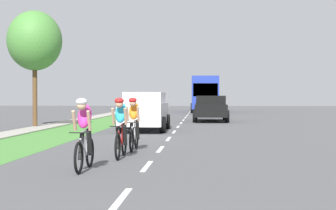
{
  "coord_description": "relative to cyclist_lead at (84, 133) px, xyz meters",
  "views": [
    {
      "loc": [
        1.28,
        -2.54,
        1.63
      ],
      "look_at": [
        0.04,
        15.62,
        1.3
      ],
      "focal_mm": 54.15,
      "sensor_mm": 36.0,
      "label": 1
    }
  ],
  "objects": [
    {
      "name": "ground_plane",
      "position": [
        1.29,
        11.71,
        -0.81
      ],
      "size": [
        120.0,
        120.0,
        0.0
      ],
      "primitive_type": "plane",
      "color": "#4C4C4F"
    },
    {
      "name": "grass_verge",
      "position": [
        -3.53,
        11.71,
        -0.81
      ],
      "size": [
        2.77,
        70.0,
        0.01
      ],
      "primitive_type": "cube",
      "color": "#478438",
      "rests_on": "ground_plane"
    },
    {
      "name": "sidewalk_concrete",
      "position": [
        -5.56,
        11.71,
        -0.81
      ],
      "size": [
        1.29,
        70.0,
        0.1
      ],
      "primitive_type": "cube",
      "color": "#9E998E",
      "rests_on": "ground_plane"
    },
    {
      "name": "lane_markings_center",
      "position": [
        1.29,
        15.71,
        -0.81
      ],
      "size": [
        0.12,
        54.07,
        0.01
      ],
      "color": "white",
      "rests_on": "ground_plane"
    },
    {
      "name": "cyclist_lead",
      "position": [
        0.0,
        0.0,
        0.0
      ],
      "size": [
        0.42,
        1.72,
        1.58
      ],
      "color": "black",
      "rests_on": "ground_plane"
    },
    {
      "name": "cyclist_trailing",
      "position": [
        0.43,
        2.28,
        0.0
      ],
      "size": [
        0.42,
        1.72,
        1.58
      ],
      "color": "black",
      "rests_on": "ground_plane"
    },
    {
      "name": "cyclist_distant",
      "position": [
        0.53,
        4.11,
        0.0
      ],
      "size": [
        0.42,
        1.72,
        1.58
      ],
      "color": "black",
      "rests_on": "ground_plane"
    },
    {
      "name": "suv_white",
      "position": [
        -0.12,
        12.65,
        0.14
      ],
      "size": [
        2.15,
        4.7,
        1.79
      ],
      "color": "silver",
      "rests_on": "ground_plane"
    },
    {
      "name": "pickup_black",
      "position": [
        3.08,
        21.55,
        0.02
      ],
      "size": [
        2.22,
        5.1,
        1.64
      ],
      "color": "black",
      "rests_on": "ground_plane"
    },
    {
      "name": "sedan_silver",
      "position": [
        2.93,
        32.7,
        -0.04
      ],
      "size": [
        1.98,
        4.3,
        1.52
      ],
      "color": "#A5A8AD",
      "rests_on": "ground_plane"
    },
    {
      "name": "bus_blue",
      "position": [
        2.83,
        41.04,
        1.17
      ],
      "size": [
        2.78,
        11.6,
        3.48
      ],
      "color": "#23389E",
      "rests_on": "ground_plane"
    },
    {
      "name": "street_tree_near",
      "position": [
        -6.1,
        14.84,
        3.65
      ],
      "size": [
        2.81,
        2.81,
        6.03
      ],
      "color": "brown",
      "rests_on": "ground_plane"
    }
  ]
}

